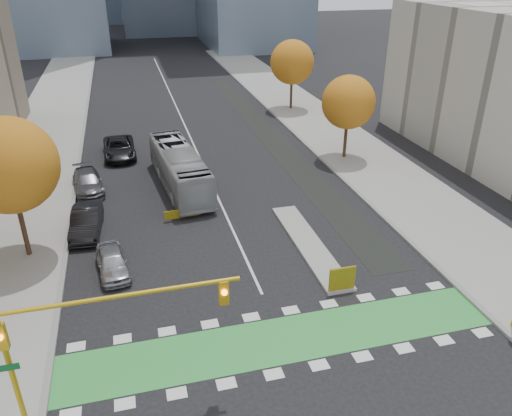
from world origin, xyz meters
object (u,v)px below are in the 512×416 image
hazard_board (342,279)px  tree_west (8,165)px  tree_east_near (348,102)px  bus (180,168)px  parked_car_c (88,182)px  parked_car_d (119,148)px  traffic_signal_west (83,328)px  tree_east_far (292,62)px  parked_car_a (112,262)px  parked_car_b (86,221)px

hazard_board → tree_west: (-16.00, 7.80, 4.82)m
tree_east_near → bus: tree_east_near is taller
tree_east_near → parked_car_c: tree_east_near is taller
parked_car_d → parked_car_c: bearing=-110.9°
tree_west → tree_east_near: (24.00, 10.00, -0.75)m
hazard_board → tree_east_near: tree_east_near is taller
tree_west → parked_car_c: 10.36m
tree_east_near → bus: 14.93m
traffic_signal_west → parked_car_c: traffic_signal_west is taller
hazard_board → parked_car_d: size_ratio=0.25×
tree_east_near → parked_car_c: 21.45m
bus → parked_car_c: size_ratio=2.26×
hazard_board → parked_car_d: parked_car_d is taller
tree_east_far → parked_car_a: bearing=-124.4°
tree_east_near → parked_car_d: size_ratio=1.26×
hazard_board → bus: bus is taller
tree_east_near → bus: size_ratio=0.65×
parked_car_a → tree_east_near: bearing=26.7°
hazard_board → tree_east_far: (8.50, 33.80, 4.44)m
bus → parked_car_a: (-4.99, -10.48, -0.86)m
parked_car_a → parked_car_d: 18.35m
tree_east_near → traffic_signal_west: (-19.93, -22.51, -0.83)m
bus → traffic_signal_west: bearing=-111.4°
tree_east_near → parked_car_b: bearing=-159.1°
parked_car_b → bus: bearing=44.1°
parked_car_b → parked_car_c: parked_car_b is taller
tree_east_far → parked_car_b: tree_east_far is taller
traffic_signal_west → tree_west: bearing=108.0°
traffic_signal_west → parked_car_d: traffic_signal_west is taller
parked_car_b → parked_car_d: size_ratio=0.84×
hazard_board → parked_car_b: 16.18m
bus → tree_east_far: bearing=45.5°
tree_east_near → bus: bearing=-170.1°
parked_car_c → parked_car_d: parked_car_d is taller
parked_car_c → parked_car_d: bearing=62.8°
hazard_board → parked_car_c: size_ratio=0.29×
parked_car_a → parked_car_c: size_ratio=0.80×
hazard_board → parked_car_b: parked_car_b is taller
tree_west → parked_car_b: 6.12m
hazard_board → parked_car_c: bearing=128.4°
tree_west → tree_east_far: size_ratio=1.08×
parked_car_b → tree_east_near: bearing=24.9°
parked_car_b → parked_car_a: bearing=-69.1°
traffic_signal_west → hazard_board: bearing=21.5°
tree_east_far → traffic_signal_west: bearing=-117.9°
tree_east_near → parked_car_a: 23.66m
tree_east_far → bus: tree_east_far is taller
hazard_board → tree_east_near: size_ratio=0.20×
bus → parked_car_a: bus is taller
tree_east_near → tree_east_far: (0.50, 16.00, 0.38)m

